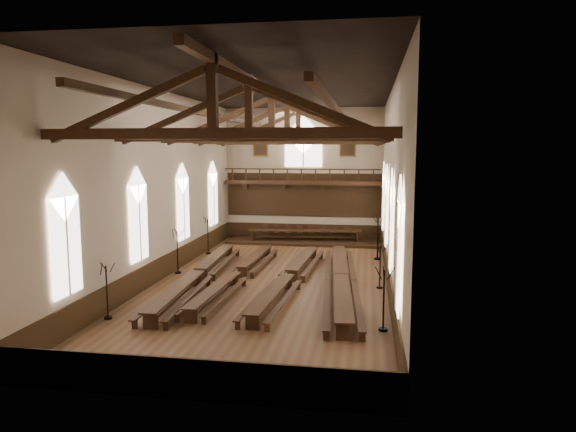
% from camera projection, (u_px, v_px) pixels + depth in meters
% --- Properties ---
extents(ground, '(26.00, 26.00, 0.00)m').
position_uv_depth(ground, '(272.00, 282.00, 26.94)').
color(ground, brown).
rests_on(ground, ground).
extents(room_walls, '(26.00, 26.00, 26.00)m').
position_uv_depth(room_walls, '(272.00, 158.00, 26.11)').
color(room_walls, '#BEA990').
rests_on(room_walls, ground).
extents(wainscot_band, '(12.00, 26.00, 1.20)m').
position_uv_depth(wainscot_band, '(272.00, 270.00, 26.86)').
color(wainscot_band, '#362410').
rests_on(wainscot_band, ground).
extents(side_windows, '(11.85, 19.80, 4.50)m').
position_uv_depth(side_windows, '(272.00, 211.00, 26.46)').
color(side_windows, white).
rests_on(side_windows, room_walls).
extents(end_window, '(2.80, 0.12, 3.80)m').
position_uv_depth(end_window, '(303.00, 145.00, 38.65)').
color(end_window, white).
rests_on(end_window, room_walls).
extents(minstrels_gallery, '(11.80, 1.24, 3.70)m').
position_uv_depth(minstrels_gallery, '(303.00, 189.00, 38.84)').
color(minstrels_gallery, '#3E2913').
rests_on(minstrels_gallery, room_walls).
extents(portraits, '(7.75, 0.09, 1.45)m').
position_uv_depth(portraits, '(303.00, 147.00, 38.66)').
color(portraits, brown).
rests_on(portraits, room_walls).
extents(roof_trusses, '(11.70, 25.70, 2.80)m').
position_uv_depth(roof_trusses, '(272.00, 123.00, 25.88)').
color(roof_trusses, '#3E2913').
rests_on(roof_trusses, room_walls).
extents(refectory_row_a, '(1.88, 14.45, 0.75)m').
position_uv_depth(refectory_row_a, '(199.00, 273.00, 26.50)').
color(refectory_row_a, '#3E2913').
rests_on(refectory_row_a, ground).
extents(refectory_row_b, '(1.60, 13.79, 0.68)m').
position_uv_depth(refectory_row_b, '(238.00, 273.00, 26.83)').
color(refectory_row_b, '#3E2913').
rests_on(refectory_row_b, ground).
extents(refectory_row_c, '(1.85, 14.10, 0.71)m').
position_uv_depth(refectory_row_c, '(290.00, 276.00, 26.11)').
color(refectory_row_c, '#3E2913').
rests_on(refectory_row_c, ground).
extents(refectory_row_d, '(2.11, 14.81, 0.78)m').
position_uv_depth(refectory_row_d, '(340.00, 278.00, 25.50)').
color(refectory_row_d, '#3E2913').
rests_on(refectory_row_d, ground).
extents(dais, '(11.40, 2.98, 0.20)m').
position_uv_depth(dais, '(304.00, 242.00, 38.05)').
color(dais, '#362410').
rests_on(dais, ground).
extents(high_table, '(8.43, 1.66, 0.79)m').
position_uv_depth(high_table, '(304.00, 231.00, 37.95)').
color(high_table, '#3E2913').
rests_on(high_table, dais).
extents(high_chairs, '(6.78, 0.49, 0.99)m').
position_uv_depth(high_chairs, '(306.00, 231.00, 38.77)').
color(high_chairs, '#3E2913').
rests_on(high_chairs, dais).
extents(candelabrum_left_near, '(0.71, 0.70, 2.37)m').
position_uv_depth(candelabrum_left_near, '(107.00, 302.00, 20.91)').
color(candelabrum_left_near, black).
rests_on(candelabrum_left_near, ground).
extents(candelabrum_left_mid, '(0.68, 0.79, 2.55)m').
position_uv_depth(candelabrum_left_mid, '(178.00, 260.00, 28.62)').
color(candelabrum_left_mid, black).
rests_on(candelabrum_left_mid, ground).
extents(candelabrum_left_far, '(0.74, 0.73, 2.49)m').
position_uv_depth(candelabrum_left_far, '(208.00, 243.00, 34.03)').
color(candelabrum_left_far, black).
rests_on(candelabrum_left_far, ground).
extents(candelabrum_right_near, '(0.76, 0.72, 2.52)m').
position_uv_depth(candelabrum_right_near, '(383.00, 311.00, 19.55)').
color(candelabrum_right_near, black).
rests_on(candelabrum_right_near, ground).
extents(candelabrum_right_mid, '(0.61, 0.70, 2.28)m').
position_uv_depth(candelabrum_right_mid, '(380.00, 275.00, 25.59)').
color(candelabrum_right_mid, black).
rests_on(candelabrum_right_mid, ground).
extents(candelabrum_right_far, '(0.84, 0.84, 2.84)m').
position_uv_depth(candelabrum_right_far, '(378.00, 246.00, 32.26)').
color(candelabrum_right_far, black).
rests_on(candelabrum_right_far, ground).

